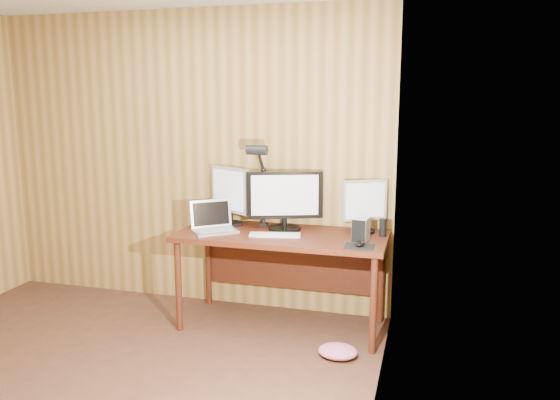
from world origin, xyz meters
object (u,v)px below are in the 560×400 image
at_px(phone, 255,235).
at_px(desk_lamp, 260,173).
at_px(desk, 284,246).
at_px(keyboard, 275,235).
at_px(monitor_right, 364,204).
at_px(monitor_left, 230,194).
at_px(monitor_center, 285,200).
at_px(speaker, 383,228).
at_px(hard_drive, 361,229).
at_px(mouse, 360,243).
at_px(laptop, 213,224).

distance_m(phone, desk_lamp, 0.51).
distance_m(desk, desk_lamp, 0.60).
bearing_deg(keyboard, monitor_right, 13.38).
distance_m(desk, monitor_left, 0.62).
relative_size(desk, monitor_center, 2.79).
distance_m(monitor_center, monitor_right, 0.62).
bearing_deg(keyboard, phone, -173.08).
bearing_deg(monitor_left, speaker, 27.51).
relative_size(monitor_center, desk_lamp, 0.81).
relative_size(hard_drive, speaker, 1.26).
height_order(monitor_center, hard_drive, monitor_center).
bearing_deg(monitor_center, monitor_right, -11.72).
bearing_deg(mouse, monitor_left, 160.94).
bearing_deg(monitor_center, monitor_left, 155.55).
bearing_deg(desk, mouse, -24.96).
xyz_separation_m(monitor_center, monitor_right, (0.61, 0.08, -0.02)).
distance_m(laptop, phone, 0.38).
distance_m(mouse, hard_drive, 0.19).
bearing_deg(phone, monitor_left, 139.19).
height_order(desk, monitor_left, monitor_left).
bearing_deg(desk, hard_drive, -10.51).
bearing_deg(monitor_left, mouse, 10.29).
distance_m(monitor_center, mouse, 0.76).
xyz_separation_m(laptop, phone, (0.37, -0.08, -0.05)).
bearing_deg(speaker, desk_lamp, -179.93).
distance_m(keyboard, desk_lamp, 0.52).
bearing_deg(monitor_left, hard_drive, 18.68).
relative_size(phone, speaker, 0.85).
xyz_separation_m(desk, monitor_right, (0.60, 0.13, 0.34)).
bearing_deg(phone, monitor_center, 63.63).
xyz_separation_m(hard_drive, speaker, (0.14, 0.17, -0.02)).
bearing_deg(speaker, monitor_right, 151.57).
distance_m(monitor_center, hard_drive, 0.66).
bearing_deg(desk_lamp, monitor_left, -172.72).
xyz_separation_m(hard_drive, phone, (-0.78, -0.10, -0.08)).
distance_m(monitor_right, laptop, 1.18).
height_order(hard_drive, phone, hard_drive).
xyz_separation_m(laptop, mouse, (1.16, -0.16, -0.04)).
xyz_separation_m(monitor_center, desk_lamp, (-0.20, -0.00, 0.20)).
height_order(desk, mouse, mouse).
bearing_deg(desk, keyboard, -99.72).
distance_m(desk, laptop, 0.58).
relative_size(desk, laptop, 3.88).
bearing_deg(phone, mouse, -2.03).
relative_size(monitor_left, speaker, 3.59).
distance_m(monitor_center, desk_lamp, 0.28).
xyz_separation_m(monitor_left, phone, (0.32, -0.31, -0.25)).
bearing_deg(speaker, monitor_center, 179.82).
xyz_separation_m(monitor_right, laptop, (-1.14, -0.27, -0.16)).
xyz_separation_m(mouse, desk_lamp, (-0.84, 0.34, 0.42)).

